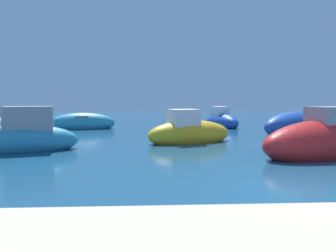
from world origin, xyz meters
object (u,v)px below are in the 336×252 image
moored_boat_7 (11,124)px  moored_boat_3 (221,121)px  moored_boat_1 (189,132)px  moored_boat_5 (299,126)px  moored_boat_0 (330,140)px  moored_boat_6 (21,138)px  moored_boat_2 (82,123)px

moored_boat_7 → moored_boat_3: bearing=-151.8°
moored_boat_1 → moored_boat_5: moored_boat_1 is taller
moored_boat_0 → moored_boat_6: bearing=-26.7°
moored_boat_2 → moored_boat_6: size_ratio=0.97×
moored_boat_2 → moored_boat_7: (-4.72, 0.55, -0.11)m
moored_boat_3 → moored_boat_6: (-9.72, -9.51, 0.08)m
moored_boat_5 → moored_boat_7: moored_boat_5 is taller
moored_boat_1 → moored_boat_5: (6.51, 3.12, 0.01)m
moored_boat_5 → moored_boat_6: size_ratio=1.21×
moored_boat_7 → moored_boat_5: bearing=-166.6°
moored_boat_2 → moored_boat_5: (12.65, -3.36, 0.08)m
moored_boat_0 → moored_boat_6: size_ratio=1.30×
moored_boat_1 → moored_boat_5: bearing=4.4°
moored_boat_1 → moored_boat_2: bearing=112.3°
moored_boat_2 → moored_boat_0: bearing=128.1°
moored_boat_1 → moored_boat_3: moored_boat_1 is taller
moored_boat_1 → moored_boat_0: bearing=-59.8°
moored_boat_0 → moored_boat_3: (-1.34, 11.11, -0.12)m
moored_boat_7 → moored_boat_0: bearing=171.4°
moored_boat_3 → moored_boat_7: size_ratio=1.13×
moored_boat_7 → moored_boat_6: bearing=141.5°
moored_boat_0 → moored_boat_3: size_ratio=1.42×
moored_boat_3 → moored_boat_5: (3.37, -4.42, 0.04)m
moored_boat_1 → moored_boat_5: size_ratio=0.79×
moored_boat_0 → moored_boat_1: size_ratio=1.35×
moored_boat_6 → moored_boat_5: bearing=-173.9°
moored_boat_0 → moored_boat_5: size_ratio=1.07×
moored_boat_3 → moored_boat_6: 13.60m
moored_boat_2 → moored_boat_5: 13.09m
moored_boat_5 → moored_boat_1: bearing=-2.0°
moored_boat_2 → moored_boat_3: size_ratio=1.06×
moored_boat_1 → moored_boat_2: 8.93m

